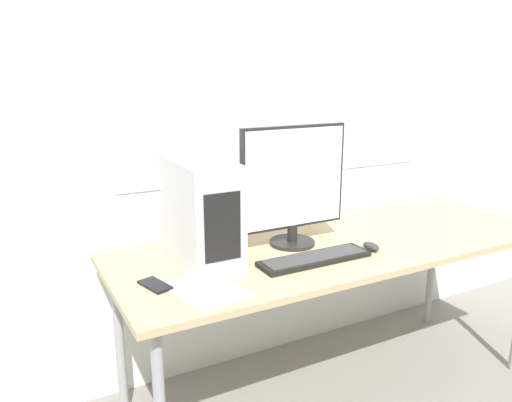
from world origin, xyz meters
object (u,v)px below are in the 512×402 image
(monitor_main, at_px, (293,184))
(mouse, at_px, (371,246))
(pc_tower, at_px, (201,213))
(cell_phone, at_px, (155,285))
(keyboard, at_px, (315,259))

(monitor_main, bearing_deg, mouse, -40.72)
(pc_tower, xyz_separation_m, monitor_main, (0.44, 0.03, 0.07))
(monitor_main, bearing_deg, pc_tower, -176.52)
(mouse, bearing_deg, cell_phone, 175.39)
(pc_tower, height_order, keyboard, pc_tower)
(keyboard, distance_m, mouse, 0.29)
(cell_phone, bearing_deg, monitor_main, -3.60)
(keyboard, bearing_deg, mouse, -1.63)
(pc_tower, height_order, mouse, pc_tower)
(monitor_main, relative_size, keyboard, 1.10)
(pc_tower, bearing_deg, cell_phone, -152.53)
(pc_tower, height_order, cell_phone, pc_tower)
(mouse, xyz_separation_m, cell_phone, (-0.94, 0.08, -0.01))
(keyboard, bearing_deg, cell_phone, 174.07)
(keyboard, height_order, mouse, mouse)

